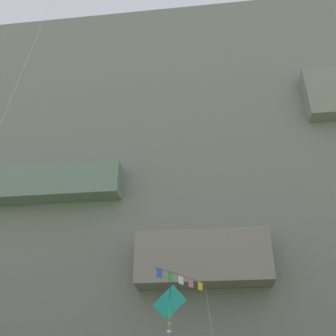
{
  "coord_description": "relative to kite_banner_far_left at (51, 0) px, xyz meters",
  "views": [
    {
      "loc": [
        1.02,
        4.76,
        1.6
      ],
      "look_at": [
        -1.54,
        27.14,
        14.85
      ],
      "focal_mm": 42.83,
      "sensor_mm": 36.0,
      "label": 1
    }
  ],
  "objects": [
    {
      "name": "kite_banner_far_left",
      "position": [
        0.0,
        0.0,
        0.0
      ],
      "size": [
        2.83,
        3.55,
        29.36
      ],
      "color": "black",
      "rests_on": "ground"
    },
    {
      "name": "cliff_face",
      "position": [
        8.44,
        38.65,
        3.78
      ],
      "size": [
        180.0,
        28.46,
        56.03
      ],
      "color": "slate",
      "rests_on": "ground"
    },
    {
      "name": "kite_banner_high_left",
      "position": [
        7.31,
        11.56,
        -15.55
      ],
      "size": [
        4.11,
        6.69,
        9.22
      ],
      "color": "black",
      "rests_on": "ground"
    },
    {
      "name": "kite_diamond_mid_left",
      "position": [
        7.11,
        5.5,
        -18.24
      ],
      "size": [
        1.78,
        3.75,
        7.03
      ],
      "color": "teal",
      "rests_on": "ground"
    }
  ]
}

